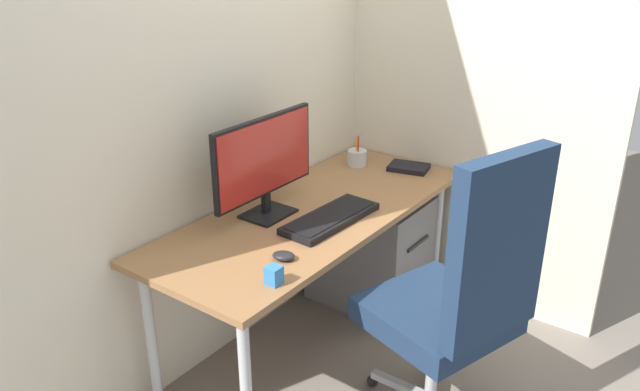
{
  "coord_description": "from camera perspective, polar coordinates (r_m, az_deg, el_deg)",
  "views": [
    {
      "loc": [
        -1.99,
        -1.49,
        1.83
      ],
      "look_at": [
        -0.05,
        -0.07,
        0.81
      ],
      "focal_mm": 34.98,
      "sensor_mm": 36.0,
      "label": 1
    }
  ],
  "objects": [
    {
      "name": "ground_plane",
      "position": [
        3.08,
        -0.48,
        -13.38
      ],
      "size": [
        8.0,
        8.0,
        0.0
      ],
      "primitive_type": "plane",
      "color": "slate"
    },
    {
      "name": "wall_back",
      "position": [
        2.75,
        -6.82,
        13.86
      ],
      "size": [
        2.76,
        0.04,
        2.8
      ],
      "primitive_type": "cube",
      "color": "beige",
      "rests_on": "ground_plane"
    },
    {
      "name": "wall_side_right",
      "position": [
        3.16,
        11.42,
        14.77
      ],
      "size": [
        0.04,
        1.79,
        2.8
      ],
      "primitive_type": "cube",
      "color": "beige",
      "rests_on": "ground_plane"
    },
    {
      "name": "desk",
      "position": [
        2.75,
        -0.52,
        -2.5
      ],
      "size": [
        1.64,
        0.66,
        0.71
      ],
      "color": "#996B42",
      "rests_on": "ground_plane"
    },
    {
      "name": "office_chair",
      "position": [
        2.34,
        12.79,
        -8.7
      ],
      "size": [
        0.61,
        0.63,
        1.19
      ],
      "color": "black",
      "rests_on": "ground_plane"
    },
    {
      "name": "filing_cabinet",
      "position": [
        3.29,
        4.5,
        -4.87
      ],
      "size": [
        0.41,
        0.56,
        0.59
      ],
      "color": "slate",
      "rests_on": "ground_plane"
    },
    {
      "name": "monitor",
      "position": [
        2.6,
        -5.08,
        3.15
      ],
      "size": [
        0.58,
        0.17,
        0.43
      ],
      "color": "black",
      "rests_on": "desk"
    },
    {
      "name": "keyboard",
      "position": [
        2.61,
        0.95,
        -2.08
      ],
      "size": [
        0.48,
        0.2,
        0.03
      ],
      "color": "black",
      "rests_on": "desk"
    },
    {
      "name": "mouse",
      "position": [
        2.32,
        -3.35,
        -5.54
      ],
      "size": [
        0.09,
        0.1,
        0.03
      ],
      "primitive_type": "ellipsoid",
      "rotation": [
        0.0,
        0.0,
        0.32
      ],
      "color": "black",
      "rests_on": "desk"
    },
    {
      "name": "pen_holder",
      "position": [
        3.24,
        3.4,
        3.49
      ],
      "size": [
        0.1,
        0.1,
        0.17
      ],
      "color": "silver",
      "rests_on": "desk"
    },
    {
      "name": "notebook",
      "position": [
        3.21,
        8.11,
        2.57
      ],
      "size": [
        0.18,
        0.22,
        0.02
      ],
      "primitive_type": "cube",
      "rotation": [
        0.0,
        0.0,
        0.23
      ],
      "color": "black",
      "rests_on": "desk"
    },
    {
      "name": "desk_clamp_accessory",
      "position": [
        2.16,
        -4.25,
        -7.29
      ],
      "size": [
        0.05,
        0.05,
        0.07
      ],
      "primitive_type": "cube",
      "color": "#337FD8",
      "rests_on": "desk"
    }
  ]
}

